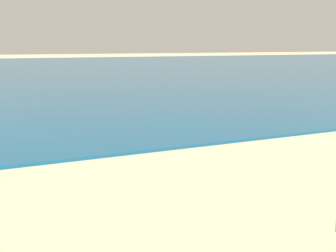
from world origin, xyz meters
The scene contains 1 object.
water centered at (0.00, 42.51, 0.03)m, with size 160.00×60.00×0.06m, color #14567F.
Camera 1 is at (-2.69, 5.14, 2.09)m, focal length 44.63 mm.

